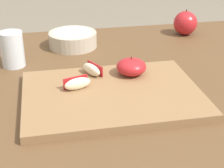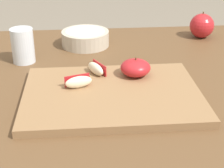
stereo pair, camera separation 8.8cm
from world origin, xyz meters
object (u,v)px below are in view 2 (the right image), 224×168
object	(u,v)px
cutting_board	(112,95)
apple_wedge_front	(78,82)
drinking_glass_water	(23,46)
ceramic_fruit_bowl	(85,38)
apple_wedge_middle	(96,69)
apple_half_skin_up	(136,68)
whole_apple_crimson	(202,26)

from	to	relation	value
cutting_board	apple_wedge_front	size ratio (longest dim) A/B	6.02
cutting_board	drinking_glass_water	bearing A→B (deg)	134.02
cutting_board	ceramic_fruit_bowl	distance (m)	0.39
drinking_glass_water	apple_wedge_middle	bearing A→B (deg)	-35.01
cutting_board	apple_half_skin_up	size ratio (longest dim) A/B	5.38
apple_wedge_middle	ceramic_fruit_bowl	distance (m)	0.28
whole_apple_crimson	ceramic_fruit_bowl	distance (m)	0.42
apple_half_skin_up	whole_apple_crimson	world-z (taller)	whole_apple_crimson
apple_wedge_front	drinking_glass_water	size ratio (longest dim) A/B	0.69
cutting_board	ceramic_fruit_bowl	bearing A→B (deg)	98.52
apple_wedge_middle	whole_apple_crimson	bearing A→B (deg)	39.58
ceramic_fruit_bowl	drinking_glass_water	size ratio (longest dim) A/B	1.53
apple_wedge_front	apple_wedge_middle	bearing A→B (deg)	58.49
apple_half_skin_up	apple_wedge_middle	world-z (taller)	apple_half_skin_up
ceramic_fruit_bowl	apple_half_skin_up	bearing A→B (deg)	-66.72
apple_wedge_front	ceramic_fruit_bowl	world-z (taller)	ceramic_fruit_bowl
whole_apple_crimson	drinking_glass_water	distance (m)	0.63
apple_half_skin_up	apple_wedge_middle	distance (m)	0.11
cutting_board	apple_half_skin_up	distance (m)	0.12
apple_wedge_front	ceramic_fruit_bowl	distance (m)	0.36
cutting_board	whole_apple_crimson	xyz separation A→B (m)	(0.36, 0.43, 0.03)
cutting_board	apple_half_skin_up	world-z (taller)	apple_half_skin_up
whole_apple_crimson	cutting_board	bearing A→B (deg)	-129.80
whole_apple_crimson	drinking_glass_water	world-z (taller)	drinking_glass_water
apple_wedge_front	whole_apple_crimson	size ratio (longest dim) A/B	0.76
apple_wedge_middle	ceramic_fruit_bowl	world-z (taller)	ceramic_fruit_bowl
apple_half_skin_up	drinking_glass_water	xyz separation A→B (m)	(-0.32, 0.17, 0.01)
apple_half_skin_up	apple_wedge_front	size ratio (longest dim) A/B	1.12
apple_wedge_front	ceramic_fruit_bowl	size ratio (longest dim) A/B	0.45
apple_wedge_middle	whole_apple_crimson	size ratio (longest dim) A/B	0.75
cutting_board	ceramic_fruit_bowl	world-z (taller)	ceramic_fruit_bowl
drinking_glass_water	cutting_board	bearing A→B (deg)	-45.98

